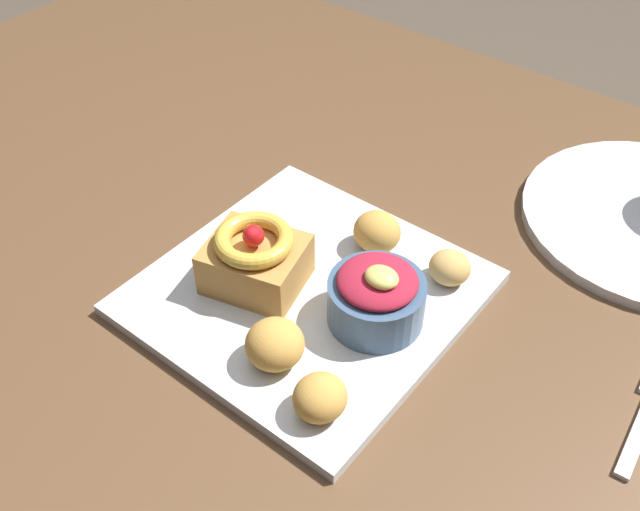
{
  "coord_description": "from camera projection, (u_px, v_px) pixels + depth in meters",
  "views": [
    {
      "loc": [
        0.37,
        -0.45,
        1.24
      ],
      "look_at": [
        0.06,
        -0.05,
        0.77
      ],
      "focal_mm": 40.97,
      "sensor_mm": 36.0,
      "label": 1
    }
  ],
  "objects": [
    {
      "name": "fritter_extra",
      "position": [
        275.0,
        344.0,
        0.62
      ],
      "size": [
        0.05,
        0.05,
        0.04
      ],
      "primitive_type": "ellipsoid",
      "color": "gold",
      "rests_on": "front_plate"
    },
    {
      "name": "fritter_middle",
      "position": [
        320.0,
        397.0,
        0.58
      ],
      "size": [
        0.04,
        0.05,
        0.04
      ],
      "primitive_type": "ellipsoid",
      "color": "gold",
      "rests_on": "front_plate"
    },
    {
      "name": "front_plate",
      "position": [
        307.0,
        293.0,
        0.7
      ],
      "size": [
        0.28,
        0.28,
        0.01
      ],
      "primitive_type": "cube",
      "color": "silver",
      "rests_on": "dining_table"
    },
    {
      "name": "dining_table",
      "position": [
        307.0,
        293.0,
        0.84
      ],
      "size": [
        1.37,
        0.93,
        0.73
      ],
      "color": "brown",
      "rests_on": "ground_plane"
    },
    {
      "name": "cake_slice",
      "position": [
        255.0,
        259.0,
        0.68
      ],
      "size": [
        0.11,
        0.1,
        0.07
      ],
      "rotation": [
        0.0,
        0.0,
        0.26
      ],
      "color": "#B77F3D",
      "rests_on": "front_plate"
    },
    {
      "name": "fritter_back",
      "position": [
        450.0,
        267.0,
        0.69
      ],
      "size": [
        0.04,
        0.04,
        0.03
      ],
      "primitive_type": "ellipsoid",
      "color": "tan",
      "rests_on": "front_plate"
    },
    {
      "name": "berry_ramekin",
      "position": [
        376.0,
        296.0,
        0.65
      ],
      "size": [
        0.09,
        0.09,
        0.07
      ],
      "color": "#3D5675",
      "rests_on": "front_plate"
    },
    {
      "name": "fritter_front",
      "position": [
        377.0,
        232.0,
        0.72
      ],
      "size": [
        0.05,
        0.05,
        0.04
      ],
      "primitive_type": "ellipsoid",
      "color": "gold",
      "rests_on": "front_plate"
    }
  ]
}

